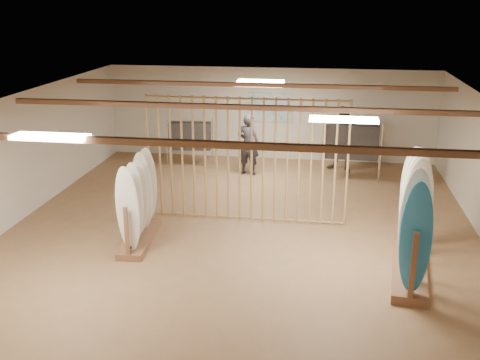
# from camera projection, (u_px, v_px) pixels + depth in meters

# --- Properties ---
(floor) EXTENTS (12.00, 12.00, 0.00)m
(floor) POSITION_uv_depth(u_px,v_px,m) (240.00, 234.00, 11.94)
(floor) COLOR #966D49
(floor) RESTS_ON ground
(ceiling) EXTENTS (12.00, 12.00, 0.00)m
(ceiling) POSITION_uv_depth(u_px,v_px,m) (240.00, 103.00, 11.07)
(ceiling) COLOR gray
(ceiling) RESTS_ON ground
(wall_back) EXTENTS (12.00, 0.00, 12.00)m
(wall_back) POSITION_uv_depth(u_px,v_px,m) (270.00, 114.00, 17.15)
(wall_back) COLOR beige
(wall_back) RESTS_ON ground
(wall_front) EXTENTS (12.00, 0.00, 12.00)m
(wall_front) POSITION_uv_depth(u_px,v_px,m) (153.00, 337.00, 5.87)
(wall_front) COLOR beige
(wall_front) RESTS_ON ground
(wall_left) EXTENTS (0.00, 12.00, 12.00)m
(wall_left) POSITION_uv_depth(u_px,v_px,m) (14.00, 161.00, 12.23)
(wall_left) COLOR beige
(wall_left) RESTS_ON ground
(ceiling_slats) EXTENTS (9.50, 6.12, 0.10)m
(ceiling_slats) POSITION_uv_depth(u_px,v_px,m) (240.00, 107.00, 11.10)
(ceiling_slats) COLOR brown
(ceiling_slats) RESTS_ON ground
(light_panels) EXTENTS (1.20, 0.35, 0.06)m
(light_panels) POSITION_uv_depth(u_px,v_px,m) (240.00, 106.00, 11.09)
(light_panels) COLOR white
(light_panels) RESTS_ON ground
(bamboo_partition) EXTENTS (4.45, 0.05, 2.78)m
(bamboo_partition) POSITION_uv_depth(u_px,v_px,m) (246.00, 160.00, 12.26)
(bamboo_partition) COLOR tan
(bamboo_partition) RESTS_ON ground
(poster) EXTENTS (1.40, 0.03, 0.90)m
(poster) POSITION_uv_depth(u_px,v_px,m) (270.00, 108.00, 17.07)
(poster) COLOR #387DC5
(poster) RESTS_ON ground
(rack_left) EXTENTS (0.65, 1.94, 1.82)m
(rack_left) POSITION_uv_depth(u_px,v_px,m) (139.00, 213.00, 11.37)
(rack_left) COLOR brown
(rack_left) RESTS_ON floor
(rack_right) EXTENTS (0.92, 2.73, 2.16)m
(rack_right) POSITION_uv_depth(u_px,v_px,m) (413.00, 233.00, 10.09)
(rack_right) COLOR brown
(rack_right) RESTS_ON floor
(clothing_rack_a) EXTENTS (1.31, 0.45, 1.41)m
(clothing_rack_a) POSITION_uv_depth(u_px,v_px,m) (190.00, 136.00, 16.46)
(clothing_rack_a) COLOR silver
(clothing_rack_a) RESTS_ON floor
(clothing_rack_b) EXTENTS (1.53, 0.45, 1.64)m
(clothing_rack_b) POSITION_uv_depth(u_px,v_px,m) (352.00, 142.00, 15.20)
(clothing_rack_b) COLOR silver
(clothing_rack_b) RESTS_ON floor
(shopper_a) EXTENTS (0.80, 0.62, 1.97)m
(shopper_a) POSITION_uv_depth(u_px,v_px,m) (248.00, 140.00, 15.69)
(shopper_a) COLOR #29272F
(shopper_a) RESTS_ON floor
(shopper_b) EXTENTS (1.28, 1.18, 2.12)m
(shopper_b) POSITION_uv_depth(u_px,v_px,m) (343.00, 135.00, 15.95)
(shopper_b) COLOR #3A372D
(shopper_b) RESTS_ON floor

